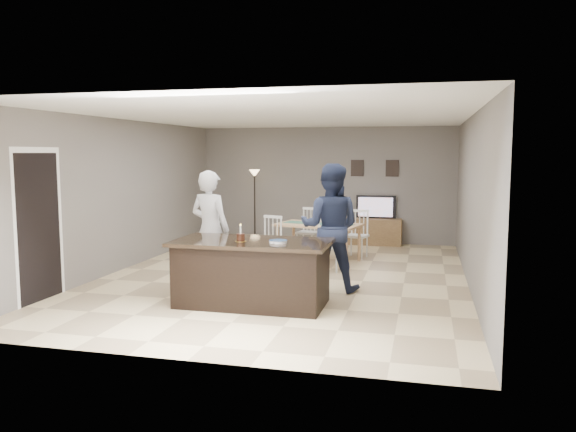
% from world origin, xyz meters
% --- Properties ---
extents(floor, '(8.00, 8.00, 0.00)m').
position_xyz_m(floor, '(0.00, 0.00, 0.00)').
color(floor, beige).
rests_on(floor, ground).
extents(room_shell, '(8.00, 8.00, 8.00)m').
position_xyz_m(room_shell, '(0.00, 0.00, 1.68)').
color(room_shell, slate).
rests_on(room_shell, floor).
extents(kitchen_island, '(2.15, 1.10, 0.90)m').
position_xyz_m(kitchen_island, '(0.00, -1.80, 0.45)').
color(kitchen_island, black).
rests_on(kitchen_island, floor).
extents(tv_console, '(1.20, 0.40, 0.60)m').
position_xyz_m(tv_console, '(1.20, 3.77, 0.30)').
color(tv_console, brown).
rests_on(tv_console, floor).
extents(television, '(0.91, 0.12, 0.53)m').
position_xyz_m(television, '(1.20, 3.84, 0.86)').
color(television, black).
rests_on(television, tv_console).
extents(tv_screen_glow, '(0.78, 0.00, 0.78)m').
position_xyz_m(tv_screen_glow, '(1.20, 3.76, 0.87)').
color(tv_screen_glow, orange).
rests_on(tv_screen_glow, tv_console).
extents(picture_frames, '(1.10, 0.02, 0.38)m').
position_xyz_m(picture_frames, '(1.15, 3.98, 1.75)').
color(picture_frames, black).
rests_on(picture_frames, room_shell).
extents(doorway, '(0.00, 2.10, 2.65)m').
position_xyz_m(doorway, '(-2.99, -2.30, 1.26)').
color(doorway, black).
rests_on(doorway, floor).
extents(woman, '(0.75, 0.58, 1.83)m').
position_xyz_m(woman, '(-0.95, -0.96, 0.92)').
color(woman, silver).
rests_on(woman, floor).
extents(man, '(0.95, 0.75, 1.94)m').
position_xyz_m(man, '(0.90, -0.70, 0.97)').
color(man, '#1A2139').
rests_on(man, floor).
extents(birthday_cake, '(0.15, 0.15, 0.24)m').
position_xyz_m(birthday_cake, '(-0.13, -1.91, 0.96)').
color(birthday_cake, gold).
rests_on(birthday_cake, kitchen_island).
extents(plate_stack, '(0.24, 0.24, 0.04)m').
position_xyz_m(plate_stack, '(0.41, -1.91, 0.92)').
color(plate_stack, white).
rests_on(plate_stack, kitchen_island).
extents(dining_table, '(1.84, 2.05, 0.96)m').
position_xyz_m(dining_table, '(0.31, 1.49, 0.61)').
color(dining_table, tan).
rests_on(dining_table, floor).
extents(floor_lamp, '(0.26, 0.26, 1.71)m').
position_xyz_m(floor_lamp, '(-1.62, 3.56, 1.33)').
color(floor_lamp, black).
rests_on(floor_lamp, floor).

